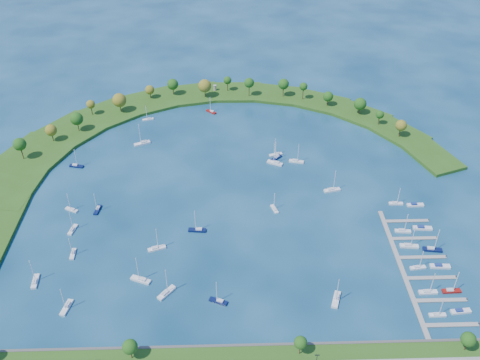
{
  "coord_description": "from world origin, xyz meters",
  "views": [
    {
      "loc": [
        -1.73,
        -233.42,
        178.41
      ],
      "look_at": [
        5.0,
        5.0,
        4.0
      ],
      "focal_mm": 39.8,
      "sensor_mm": 36.0,
      "label": 1
    }
  ],
  "objects_px": {
    "moored_boat_15": "(275,163)",
    "docked_boat_1": "(461,311)",
    "docked_boat_8": "(403,231)",
    "moored_boat_5": "(141,279)",
    "docked_boat_4": "(418,267)",
    "docked_boat_2": "(428,292)",
    "moored_boat_18": "(276,158)",
    "docked_boat_3": "(451,290)",
    "docked_boat_11": "(415,205)",
    "moored_boat_7": "(76,166)",
    "moored_boat_1": "(72,209)",
    "moored_boat_16": "(166,292)",
    "moored_boat_6": "(148,119)",
    "moored_boat_17": "(211,111)",
    "moored_boat_21": "(73,253)",
    "moored_boat_8": "(66,307)",
    "docked_boat_9": "(422,228)",
    "moored_boat_14": "(276,154)",
    "moored_boat_19": "(142,143)",
    "moored_boat_3": "(73,229)",
    "harbor_tower": "(215,88)",
    "moored_boat_2": "(332,190)",
    "moored_boat_0": "(157,248)",
    "moored_boat_13": "(35,281)",
    "moored_boat_12": "(296,161)",
    "docked_boat_5": "(440,266)",
    "docked_boat_10": "(396,203)",
    "docked_boat_0": "(437,314)",
    "moored_boat_9": "(197,230)",
    "moored_boat_4": "(275,209)",
    "docked_boat_6": "(409,245)",
    "dock_system": "(417,267)",
    "docked_boat_7": "(432,249)",
    "moored_boat_20": "(336,299)",
    "moored_boat_10": "(218,301)"
  },
  "relations": [
    {
      "from": "harbor_tower",
      "to": "moored_boat_15",
      "type": "distance_m",
      "value": 100.28
    },
    {
      "from": "docked_boat_4",
      "to": "docked_boat_3",
      "type": "bearing_deg",
      "value": -61.31
    },
    {
      "from": "moored_boat_5",
      "to": "moored_boat_10",
      "type": "relative_size",
      "value": 1.16
    },
    {
      "from": "docked_boat_2",
      "to": "docked_boat_11",
      "type": "xyz_separation_m",
      "value": [
        12.35,
        60.72,
        -0.25
      ]
    },
    {
      "from": "moored_boat_3",
      "to": "moored_boat_5",
      "type": "relative_size",
      "value": 0.84
    },
    {
      "from": "docked_boat_0",
      "to": "docked_boat_9",
      "type": "bearing_deg",
      "value": 78.53
    },
    {
      "from": "moored_boat_18",
      "to": "docked_boat_3",
      "type": "distance_m",
      "value": 127.25
    },
    {
      "from": "harbor_tower",
      "to": "moored_boat_2",
      "type": "bearing_deg",
      "value": -61.4
    },
    {
      "from": "moored_boat_1",
      "to": "docked_boat_10",
      "type": "xyz_separation_m",
      "value": [
        172.33,
        0.47,
        0.0
      ]
    },
    {
      "from": "docked_boat_3",
      "to": "docked_boat_9",
      "type": "bearing_deg",
      "value": 88.48
    },
    {
      "from": "harbor_tower",
      "to": "moored_boat_6",
      "type": "bearing_deg",
      "value": -139.1
    },
    {
      "from": "docked_boat_8",
      "to": "moored_boat_5",
      "type": "bearing_deg",
      "value": -160.97
    },
    {
      "from": "moored_boat_14",
      "to": "moored_boat_19",
      "type": "xyz_separation_m",
      "value": [
        -82.59,
        14.79,
        0.1
      ]
    },
    {
      "from": "docked_boat_11",
      "to": "moored_boat_18",
      "type": "bearing_deg",
      "value": 145.47
    },
    {
      "from": "docked_boat_3",
      "to": "docked_boat_9",
      "type": "height_order",
      "value": "docked_boat_3"
    },
    {
      "from": "moored_boat_19",
      "to": "docked_boat_1",
      "type": "relative_size",
      "value": 1.7
    },
    {
      "from": "moored_boat_2",
      "to": "moored_boat_5",
      "type": "distance_m",
      "value": 116.72
    },
    {
      "from": "moored_boat_20",
      "to": "docked_boat_2",
      "type": "bearing_deg",
      "value": 113.58
    },
    {
      "from": "docked_boat_2",
      "to": "moored_boat_4",
      "type": "bearing_deg",
      "value": 135.09
    },
    {
      "from": "moored_boat_8",
      "to": "moored_boat_21",
      "type": "bearing_deg",
      "value": -159.08
    },
    {
      "from": "docked_boat_1",
      "to": "docked_boat_5",
      "type": "xyz_separation_m",
      "value": [
        -0.01,
        26.44,
        0.05
      ]
    },
    {
      "from": "moored_boat_8",
      "to": "moored_boat_21",
      "type": "distance_m",
      "value": 33.08
    },
    {
      "from": "moored_boat_15",
      "to": "docked_boat_1",
      "type": "height_order",
      "value": "moored_boat_15"
    },
    {
      "from": "moored_boat_9",
      "to": "moored_boat_21",
      "type": "relative_size",
      "value": 1.2
    },
    {
      "from": "moored_boat_1",
      "to": "moored_boat_16",
      "type": "distance_m",
      "value": 80.72
    },
    {
      "from": "harbor_tower",
      "to": "docked_boat_1",
      "type": "distance_m",
      "value": 232.36
    },
    {
      "from": "dock_system",
      "to": "moored_boat_15",
      "type": "relative_size",
      "value": 5.89
    },
    {
      "from": "docked_boat_9",
      "to": "docked_boat_11",
      "type": "height_order",
      "value": "docked_boat_9"
    },
    {
      "from": "moored_boat_16",
      "to": "moored_boat_19",
      "type": "relative_size",
      "value": 0.94
    },
    {
      "from": "docked_boat_7",
      "to": "moored_boat_18",
      "type": "bearing_deg",
      "value": 138.91
    },
    {
      "from": "moored_boat_6",
      "to": "moored_boat_16",
      "type": "xyz_separation_m",
      "value": [
        25.22,
        -154.24,
        0.1
      ]
    },
    {
      "from": "moored_boat_7",
      "to": "docked_boat_6",
      "type": "distance_m",
      "value": 190.91
    },
    {
      "from": "moored_boat_19",
      "to": "docked_boat_9",
      "type": "xyz_separation_m",
      "value": [
        150.86,
        -84.21,
        -0.29
      ]
    },
    {
      "from": "docked_boat_11",
      "to": "moored_boat_7",
      "type": "bearing_deg",
      "value": 166.61
    },
    {
      "from": "docked_boat_1",
      "to": "docked_boat_2",
      "type": "distance_m",
      "value": 15.2
    },
    {
      "from": "moored_boat_9",
      "to": "docked_boat_2",
      "type": "xyz_separation_m",
      "value": [
        103.03,
        -43.87,
        -0.03
      ]
    },
    {
      "from": "docked_boat_9",
      "to": "docked_boat_4",
      "type": "bearing_deg",
      "value": -105.61
    },
    {
      "from": "moored_boat_0",
      "to": "moored_boat_13",
      "type": "relative_size",
      "value": 1.0
    },
    {
      "from": "docked_boat_4",
      "to": "docked_boat_2",
      "type": "bearing_deg",
      "value": -97.06
    },
    {
      "from": "moored_boat_18",
      "to": "moored_boat_2",
      "type": "bearing_deg",
      "value": 86.54
    },
    {
      "from": "moored_boat_5",
      "to": "docked_boat_2",
      "type": "relative_size",
      "value": 1.15
    },
    {
      "from": "docked_boat_1",
      "to": "docked_boat_7",
      "type": "height_order",
      "value": "docked_boat_7"
    },
    {
      "from": "moored_boat_21",
      "to": "moored_boat_8",
      "type": "bearing_deg",
      "value": 5.88
    },
    {
      "from": "moored_boat_5",
      "to": "docked_boat_11",
      "type": "xyz_separation_m",
      "value": [
        139.62,
        49.93,
        -0.31
      ]
    },
    {
      "from": "moored_boat_1",
      "to": "moored_boat_3",
      "type": "distance_m",
      "value": 16.51
    },
    {
      "from": "moored_boat_2",
      "to": "moored_boat_21",
      "type": "relative_size",
      "value": 1.24
    },
    {
      "from": "docked_boat_6",
      "to": "docked_boat_11",
      "type": "xyz_separation_m",
      "value": [
        12.37,
        31.34,
        -0.28
      ]
    },
    {
      "from": "moored_boat_12",
      "to": "moored_boat_18",
      "type": "bearing_deg",
      "value": 175.03
    },
    {
      "from": "moored_boat_15",
      "to": "docked_boat_2",
      "type": "height_order",
      "value": "moored_boat_15"
    },
    {
      "from": "moored_boat_17",
      "to": "moored_boat_18",
      "type": "height_order",
      "value": "moored_boat_18"
    }
  ]
}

